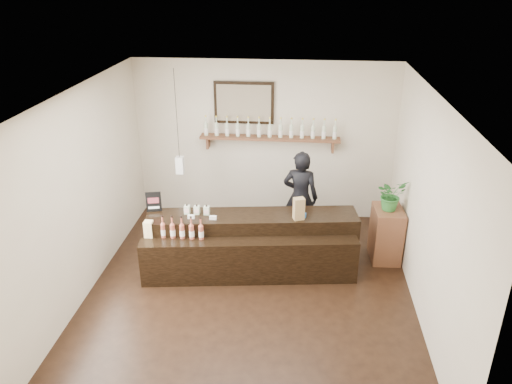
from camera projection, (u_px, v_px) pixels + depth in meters
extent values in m
plane|color=black|center=(250.00, 292.00, 7.02)|extent=(5.00, 5.00, 0.00)
plane|color=beige|center=(264.00, 141.00, 8.71)|extent=(4.50, 0.00, 4.50)
plane|color=beige|center=(217.00, 330.00, 4.17)|extent=(4.50, 0.00, 4.50)
plane|color=beige|center=(81.00, 195.00, 6.63)|extent=(0.00, 5.00, 5.00)
plane|color=beige|center=(427.00, 210.00, 6.24)|extent=(0.00, 5.00, 5.00)
plane|color=white|center=(248.00, 95.00, 5.86)|extent=(5.00, 5.00, 0.00)
cube|color=brown|center=(270.00, 138.00, 8.54)|extent=(2.40, 0.25, 0.04)
cube|color=brown|center=(208.00, 142.00, 8.71)|extent=(0.04, 0.20, 0.20)
cube|color=brown|center=(333.00, 146.00, 8.52)|extent=(0.04, 0.20, 0.20)
cube|color=black|center=(244.00, 103.00, 8.43)|extent=(1.02, 0.04, 0.72)
cube|color=brown|center=(244.00, 103.00, 8.41)|extent=(0.92, 0.01, 0.62)
cube|color=white|center=(180.00, 165.00, 8.06)|extent=(0.12, 0.12, 0.28)
cylinder|color=black|center=(176.00, 114.00, 7.72)|extent=(0.01, 0.01, 1.41)
cylinder|color=beige|center=(206.00, 129.00, 8.58)|extent=(0.07, 0.07, 0.20)
cone|color=beige|center=(206.00, 122.00, 8.53)|extent=(0.07, 0.07, 0.05)
cylinder|color=beige|center=(206.00, 119.00, 8.51)|extent=(0.02, 0.02, 0.07)
cylinder|color=yellow|center=(206.00, 116.00, 8.49)|extent=(0.03, 0.03, 0.02)
cylinder|color=white|center=(206.00, 131.00, 8.59)|extent=(0.07, 0.07, 0.09)
cylinder|color=beige|center=(217.00, 130.00, 8.57)|extent=(0.07, 0.07, 0.20)
cone|color=beige|center=(216.00, 123.00, 8.52)|extent=(0.07, 0.07, 0.05)
cylinder|color=beige|center=(216.00, 119.00, 8.49)|extent=(0.02, 0.02, 0.07)
cylinder|color=yellow|center=(216.00, 116.00, 8.47)|extent=(0.03, 0.03, 0.02)
cylinder|color=white|center=(217.00, 131.00, 8.58)|extent=(0.07, 0.07, 0.09)
cylinder|color=beige|center=(227.00, 130.00, 8.55)|extent=(0.07, 0.07, 0.20)
cone|color=beige|center=(227.00, 123.00, 8.50)|extent=(0.07, 0.07, 0.05)
cylinder|color=beige|center=(227.00, 119.00, 8.47)|extent=(0.02, 0.02, 0.07)
cylinder|color=yellow|center=(227.00, 117.00, 8.46)|extent=(0.03, 0.03, 0.02)
cylinder|color=white|center=(227.00, 131.00, 8.56)|extent=(0.07, 0.07, 0.09)
cylinder|color=beige|center=(238.00, 130.00, 8.54)|extent=(0.07, 0.07, 0.20)
cone|color=beige|center=(238.00, 123.00, 8.48)|extent=(0.07, 0.07, 0.05)
cylinder|color=beige|center=(238.00, 120.00, 8.46)|extent=(0.02, 0.02, 0.07)
cylinder|color=yellow|center=(238.00, 117.00, 8.44)|extent=(0.03, 0.03, 0.02)
cylinder|color=white|center=(238.00, 131.00, 8.54)|extent=(0.07, 0.07, 0.09)
cylinder|color=beige|center=(248.00, 131.00, 8.52)|extent=(0.07, 0.07, 0.20)
cone|color=beige|center=(248.00, 123.00, 8.47)|extent=(0.07, 0.07, 0.05)
cylinder|color=beige|center=(248.00, 120.00, 8.44)|extent=(0.02, 0.02, 0.07)
cylinder|color=yellow|center=(248.00, 117.00, 8.42)|extent=(0.03, 0.03, 0.02)
cylinder|color=white|center=(248.00, 132.00, 8.53)|extent=(0.07, 0.07, 0.09)
cylinder|color=beige|center=(259.00, 131.00, 8.50)|extent=(0.07, 0.07, 0.20)
cone|color=beige|center=(259.00, 124.00, 8.45)|extent=(0.07, 0.07, 0.05)
cylinder|color=beige|center=(259.00, 120.00, 8.43)|extent=(0.02, 0.02, 0.07)
cylinder|color=yellow|center=(259.00, 118.00, 8.41)|extent=(0.03, 0.03, 0.02)
cylinder|color=white|center=(259.00, 132.00, 8.51)|extent=(0.07, 0.07, 0.09)
cylinder|color=beige|center=(270.00, 131.00, 8.49)|extent=(0.07, 0.07, 0.20)
cone|color=beige|center=(270.00, 124.00, 8.44)|extent=(0.07, 0.07, 0.05)
cylinder|color=beige|center=(270.00, 121.00, 8.41)|extent=(0.02, 0.02, 0.07)
cylinder|color=yellow|center=(270.00, 118.00, 8.39)|extent=(0.03, 0.03, 0.02)
cylinder|color=white|center=(270.00, 132.00, 8.50)|extent=(0.07, 0.07, 0.09)
cylinder|color=beige|center=(280.00, 132.00, 8.47)|extent=(0.07, 0.07, 0.20)
cone|color=beige|center=(281.00, 124.00, 8.42)|extent=(0.07, 0.07, 0.05)
cylinder|color=beige|center=(281.00, 121.00, 8.40)|extent=(0.02, 0.02, 0.07)
cylinder|color=yellow|center=(281.00, 118.00, 8.38)|extent=(0.03, 0.03, 0.02)
cylinder|color=white|center=(280.00, 133.00, 8.48)|extent=(0.07, 0.07, 0.09)
cylinder|color=beige|center=(291.00, 132.00, 8.46)|extent=(0.07, 0.07, 0.20)
cone|color=beige|center=(291.00, 125.00, 8.40)|extent=(0.07, 0.07, 0.05)
cylinder|color=beige|center=(292.00, 121.00, 8.38)|extent=(0.02, 0.02, 0.07)
cylinder|color=yellow|center=(292.00, 118.00, 8.36)|extent=(0.03, 0.03, 0.02)
cylinder|color=white|center=(291.00, 133.00, 8.47)|extent=(0.07, 0.07, 0.09)
cylinder|color=beige|center=(302.00, 132.00, 8.44)|extent=(0.07, 0.07, 0.20)
cone|color=beige|center=(302.00, 125.00, 8.39)|extent=(0.07, 0.07, 0.05)
cylinder|color=beige|center=(303.00, 121.00, 8.36)|extent=(0.02, 0.02, 0.07)
cylinder|color=yellow|center=(303.00, 119.00, 8.34)|extent=(0.03, 0.03, 0.02)
cylinder|color=white|center=(302.00, 133.00, 8.45)|extent=(0.07, 0.07, 0.09)
cylinder|color=beige|center=(313.00, 132.00, 8.43)|extent=(0.07, 0.07, 0.20)
cone|color=beige|center=(313.00, 125.00, 8.37)|extent=(0.07, 0.07, 0.05)
cylinder|color=beige|center=(313.00, 122.00, 8.35)|extent=(0.02, 0.02, 0.07)
cylinder|color=yellow|center=(314.00, 119.00, 8.33)|extent=(0.03, 0.03, 0.02)
cylinder|color=white|center=(313.00, 134.00, 8.43)|extent=(0.07, 0.07, 0.09)
cylinder|color=beige|center=(324.00, 133.00, 8.41)|extent=(0.07, 0.07, 0.20)
cone|color=beige|center=(324.00, 126.00, 8.36)|extent=(0.07, 0.07, 0.05)
cylinder|color=beige|center=(325.00, 122.00, 8.33)|extent=(0.02, 0.02, 0.07)
cylinder|color=yellow|center=(325.00, 119.00, 8.31)|extent=(0.03, 0.03, 0.02)
cylinder|color=white|center=(324.00, 134.00, 8.42)|extent=(0.07, 0.07, 0.09)
cylinder|color=beige|center=(335.00, 133.00, 8.39)|extent=(0.07, 0.07, 0.20)
cone|color=beige|center=(335.00, 126.00, 8.34)|extent=(0.07, 0.07, 0.05)
cylinder|color=beige|center=(336.00, 122.00, 8.32)|extent=(0.02, 0.02, 0.07)
cylinder|color=yellow|center=(336.00, 120.00, 8.30)|extent=(0.03, 0.03, 0.02)
cylinder|color=white|center=(335.00, 134.00, 8.40)|extent=(0.07, 0.07, 0.09)
cube|color=black|center=(252.00, 240.00, 7.48)|extent=(3.14, 0.93, 0.87)
cube|color=black|center=(249.00, 261.00, 7.15)|extent=(3.11, 0.66, 0.66)
cube|color=white|center=(191.00, 217.00, 7.18)|extent=(0.10, 0.04, 0.05)
cube|color=white|center=(213.00, 218.00, 7.15)|extent=(0.10, 0.04, 0.05)
cube|color=#F7D997|center=(149.00, 233.00, 7.11)|extent=(0.12, 0.12, 0.12)
cube|color=#F7D997|center=(148.00, 225.00, 7.06)|extent=(0.12, 0.12, 0.12)
cube|color=beige|center=(187.00, 210.00, 7.31)|extent=(0.08, 0.08, 0.13)
cube|color=#FAC7C3|center=(187.00, 211.00, 7.28)|extent=(0.07, 0.00, 0.06)
cylinder|color=black|center=(187.00, 205.00, 7.28)|extent=(0.02, 0.02, 0.03)
cube|color=beige|center=(197.00, 210.00, 7.30)|extent=(0.08, 0.08, 0.13)
cube|color=#FAC7C3|center=(196.00, 211.00, 7.26)|extent=(0.07, 0.00, 0.06)
cylinder|color=black|center=(197.00, 206.00, 7.27)|extent=(0.02, 0.02, 0.03)
cube|color=beige|center=(207.00, 211.00, 7.29)|extent=(0.08, 0.08, 0.13)
cube|color=#FAC7C3|center=(206.00, 212.00, 7.25)|extent=(0.07, 0.00, 0.06)
cylinder|color=black|center=(207.00, 206.00, 7.26)|extent=(0.02, 0.02, 0.03)
cylinder|color=#A44B37|center=(163.00, 231.00, 7.08)|extent=(0.07, 0.07, 0.20)
cone|color=#A44B37|center=(163.00, 223.00, 7.02)|extent=(0.07, 0.07, 0.05)
cylinder|color=#A44B37|center=(162.00, 219.00, 7.00)|extent=(0.02, 0.02, 0.07)
cylinder|color=black|center=(162.00, 216.00, 6.98)|extent=(0.03, 0.03, 0.03)
cylinder|color=white|center=(163.00, 232.00, 7.08)|extent=(0.07, 0.07, 0.09)
cylinder|color=#A44B37|center=(173.00, 231.00, 7.06)|extent=(0.07, 0.07, 0.20)
cone|color=#A44B37|center=(172.00, 223.00, 7.01)|extent=(0.07, 0.07, 0.05)
cylinder|color=#A44B37|center=(172.00, 219.00, 6.99)|extent=(0.02, 0.02, 0.07)
cylinder|color=black|center=(172.00, 217.00, 6.97)|extent=(0.03, 0.03, 0.03)
cylinder|color=white|center=(173.00, 232.00, 7.07)|extent=(0.07, 0.07, 0.09)
cylinder|color=#A44B37|center=(182.00, 232.00, 7.05)|extent=(0.07, 0.07, 0.20)
cone|color=#A44B37|center=(182.00, 224.00, 7.00)|extent=(0.07, 0.07, 0.05)
cylinder|color=#A44B37|center=(181.00, 220.00, 6.98)|extent=(0.02, 0.02, 0.07)
cylinder|color=black|center=(181.00, 217.00, 6.96)|extent=(0.03, 0.03, 0.03)
cylinder|color=white|center=(182.00, 233.00, 7.06)|extent=(0.07, 0.07, 0.09)
cylinder|color=#A44B37|center=(192.00, 232.00, 7.04)|extent=(0.07, 0.07, 0.20)
cone|color=#A44B37|center=(191.00, 224.00, 6.99)|extent=(0.07, 0.07, 0.05)
cylinder|color=#A44B37|center=(191.00, 220.00, 6.96)|extent=(0.02, 0.02, 0.07)
cylinder|color=black|center=(191.00, 217.00, 6.94)|extent=(0.03, 0.03, 0.03)
cylinder|color=white|center=(192.00, 233.00, 7.05)|extent=(0.07, 0.07, 0.09)
cylinder|color=#A44B37|center=(201.00, 233.00, 7.03)|extent=(0.07, 0.07, 0.20)
cone|color=#A44B37|center=(201.00, 225.00, 6.98)|extent=(0.07, 0.07, 0.05)
cylinder|color=#A44B37|center=(201.00, 221.00, 6.95)|extent=(0.02, 0.02, 0.07)
cylinder|color=black|center=(200.00, 218.00, 6.93)|extent=(0.03, 0.03, 0.03)
cylinder|color=white|center=(201.00, 234.00, 7.04)|extent=(0.07, 0.07, 0.09)
cube|color=black|center=(154.00, 202.00, 7.34)|extent=(0.22, 0.07, 0.31)
cube|color=maroon|center=(153.00, 200.00, 7.31)|extent=(0.16, 0.04, 0.09)
cube|color=white|center=(154.00, 208.00, 7.36)|extent=(0.16, 0.04, 0.04)
cube|color=olive|center=(299.00, 209.00, 7.11)|extent=(0.18, 0.16, 0.33)
cube|color=black|center=(299.00, 214.00, 7.07)|extent=(0.09, 0.03, 0.07)
cube|color=blue|center=(301.00, 215.00, 7.22)|extent=(0.15, 0.08, 0.07)
cylinder|color=blue|center=(301.00, 212.00, 7.20)|extent=(0.08, 0.05, 0.08)
cube|color=brown|center=(386.00, 234.00, 7.68)|extent=(0.45, 0.60, 0.85)
imported|color=#2C6F2D|center=(391.00, 195.00, 7.40)|extent=(0.56, 0.54, 0.48)
imported|color=black|center=(301.00, 192.00, 8.00)|extent=(0.71, 0.52, 1.77)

